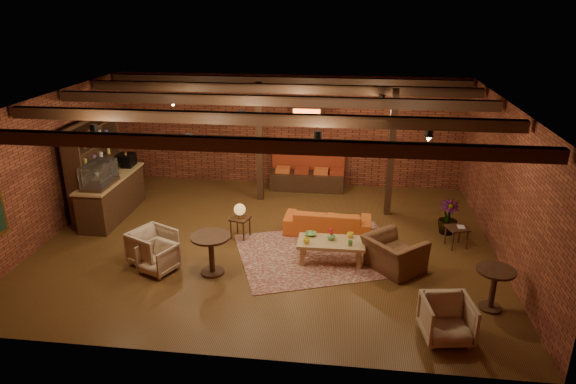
# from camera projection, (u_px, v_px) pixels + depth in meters

# --- Properties ---
(floor) EXTENTS (10.00, 10.00, 0.00)m
(floor) POSITION_uv_depth(u_px,v_px,m) (267.00, 242.00, 11.68)
(floor) COLOR #412710
(floor) RESTS_ON ground
(ceiling) EXTENTS (10.00, 8.00, 0.02)m
(ceiling) POSITION_uv_depth(u_px,v_px,m) (265.00, 102.00, 10.54)
(ceiling) COLOR black
(ceiling) RESTS_ON wall_back
(wall_back) EXTENTS (10.00, 0.02, 3.20)m
(wall_back) POSITION_uv_depth(u_px,v_px,m) (288.00, 131.00, 14.82)
(wall_back) COLOR #5F281B
(wall_back) RESTS_ON ground
(wall_front) EXTENTS (10.00, 0.02, 3.20)m
(wall_front) POSITION_uv_depth(u_px,v_px,m) (221.00, 266.00, 7.40)
(wall_front) COLOR #5F281B
(wall_front) RESTS_ON ground
(wall_left) EXTENTS (0.02, 8.00, 3.20)m
(wall_left) POSITION_uv_depth(u_px,v_px,m) (50.00, 167.00, 11.68)
(wall_left) COLOR #5F281B
(wall_left) RESTS_ON ground
(wall_right) EXTENTS (0.02, 8.00, 3.20)m
(wall_right) POSITION_uv_depth(u_px,v_px,m) (506.00, 186.00, 10.54)
(wall_right) COLOR #5F281B
(wall_right) RESTS_ON ground
(ceiling_beams) EXTENTS (9.80, 6.40, 0.22)m
(ceiling_beams) POSITION_uv_depth(u_px,v_px,m) (265.00, 108.00, 10.58)
(ceiling_beams) COLOR black
(ceiling_beams) RESTS_ON ceiling
(ceiling_pipe) EXTENTS (9.60, 0.12, 0.12)m
(ceiling_pipe) POSITION_uv_depth(u_px,v_px,m) (276.00, 104.00, 12.15)
(ceiling_pipe) COLOR black
(ceiling_pipe) RESTS_ON ceiling
(post_left) EXTENTS (0.16, 0.16, 3.20)m
(post_left) POSITION_uv_depth(u_px,v_px,m) (260.00, 143.00, 13.59)
(post_left) COLOR black
(post_left) RESTS_ON ground
(post_right) EXTENTS (0.16, 0.16, 3.20)m
(post_right) POSITION_uv_depth(u_px,v_px,m) (391.00, 154.00, 12.64)
(post_right) COLOR black
(post_right) RESTS_ON ground
(service_counter) EXTENTS (0.80, 2.50, 1.60)m
(service_counter) POSITION_uv_depth(u_px,v_px,m) (111.00, 186.00, 12.79)
(service_counter) COLOR black
(service_counter) RESTS_ON ground
(plant_counter) EXTENTS (0.35, 0.39, 0.30)m
(plant_counter) POSITION_uv_depth(u_px,v_px,m) (116.00, 168.00, 12.82)
(plant_counter) COLOR #337F33
(plant_counter) RESTS_ON service_counter
(shelving_hutch) EXTENTS (0.52, 2.00, 2.40)m
(shelving_hutch) POSITION_uv_depth(u_px,v_px,m) (95.00, 169.00, 12.79)
(shelving_hutch) COLOR black
(shelving_hutch) RESTS_ON ground
(banquette) EXTENTS (2.10, 0.70, 1.00)m
(banquette) POSITION_uv_depth(u_px,v_px,m) (307.00, 173.00, 14.72)
(banquette) COLOR maroon
(banquette) RESTS_ON ground
(service_sign) EXTENTS (0.86, 0.06, 0.30)m
(service_sign) POSITION_uv_depth(u_px,v_px,m) (307.00, 112.00, 13.65)
(service_sign) COLOR #E44B16
(service_sign) RESTS_ON ceiling
(ceiling_spotlights) EXTENTS (6.40, 4.40, 0.28)m
(ceiling_spotlights) POSITION_uv_depth(u_px,v_px,m) (265.00, 119.00, 10.66)
(ceiling_spotlights) COLOR black
(ceiling_spotlights) RESTS_ON ceiling
(rug) EXTENTS (4.18, 3.70, 0.01)m
(rug) POSITION_uv_depth(u_px,v_px,m) (322.00, 253.00, 11.15)
(rug) COLOR maroon
(rug) RESTS_ON floor
(sofa) EXTENTS (2.05, 0.87, 0.59)m
(sofa) POSITION_uv_depth(u_px,v_px,m) (328.00, 221.00, 12.04)
(sofa) COLOR #C8551B
(sofa) RESTS_ON floor
(coffee_table) EXTENTS (1.40, 0.70, 0.73)m
(coffee_table) POSITION_uv_depth(u_px,v_px,m) (331.00, 243.00, 10.69)
(coffee_table) COLOR #A77A4D
(coffee_table) RESTS_ON floor
(side_table_lamp) EXTENTS (0.49, 0.49, 0.84)m
(side_table_lamp) POSITION_uv_depth(u_px,v_px,m) (240.00, 212.00, 11.68)
(side_table_lamp) COLOR black
(side_table_lamp) RESTS_ON floor
(round_table_left) EXTENTS (0.80, 0.80, 0.83)m
(round_table_left) POSITION_uv_depth(u_px,v_px,m) (211.00, 248.00, 10.19)
(round_table_left) COLOR black
(round_table_left) RESTS_ON floor
(armchair_a) EXTENTS (1.03, 1.05, 0.82)m
(armchair_a) POSITION_uv_depth(u_px,v_px,m) (153.00, 246.00, 10.62)
(armchair_a) COLOR beige
(armchair_a) RESTS_ON floor
(armchair_b) EXTENTS (0.84, 0.82, 0.66)m
(armchair_b) POSITION_uv_depth(u_px,v_px,m) (158.00, 257.00, 10.33)
(armchair_b) COLOR beige
(armchair_b) RESTS_ON floor
(armchair_right) EXTENTS (1.25, 1.29, 0.95)m
(armchair_right) POSITION_uv_depth(u_px,v_px,m) (394.00, 249.00, 10.35)
(armchair_right) COLOR brown
(armchair_right) RESTS_ON floor
(side_table_book) EXTENTS (0.53, 0.53, 0.49)m
(side_table_book) POSITION_uv_depth(u_px,v_px,m) (457.00, 229.00, 11.32)
(side_table_book) COLOR black
(side_table_book) RESTS_ON floor
(round_table_right) EXTENTS (0.68, 0.68, 0.79)m
(round_table_right) POSITION_uv_depth(u_px,v_px,m) (494.00, 283.00, 9.02)
(round_table_right) COLOR black
(round_table_right) RESTS_ON floor
(armchair_far) EXTENTS (0.87, 0.82, 0.79)m
(armchair_far) POSITION_uv_depth(u_px,v_px,m) (447.00, 318.00, 8.27)
(armchair_far) COLOR beige
(armchair_far) RESTS_ON floor
(plant_tall) EXTENTS (1.48, 1.48, 2.43)m
(plant_tall) POSITION_uv_depth(u_px,v_px,m) (452.00, 185.00, 11.70)
(plant_tall) COLOR #4C7F4C
(plant_tall) RESTS_ON floor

